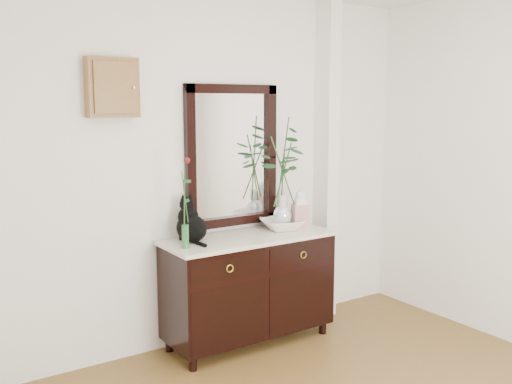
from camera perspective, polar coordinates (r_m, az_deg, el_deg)
wall_back at (r=4.42m, az=-3.60°, el=2.39°), size 3.60×0.04×2.70m
pilaster at (r=4.93m, az=7.00°, el=3.01°), size 0.12×0.20×2.70m
sideboard at (r=4.44m, az=-0.72°, el=-9.12°), size 1.33×0.52×0.82m
wall_mirror at (r=4.45m, az=-2.41°, el=3.61°), size 0.80×0.06×1.10m
key_cabinet at (r=4.00m, az=-14.16°, el=10.09°), size 0.35×0.10×0.40m
cat at (r=4.16m, az=-6.48°, el=-2.73°), size 0.25×0.30×0.33m
lotus_bowl at (r=4.56m, az=2.66°, el=-3.23°), size 0.43×0.43×0.09m
vase_branches at (r=4.49m, az=2.69°, el=2.03°), size 0.45×0.45×0.89m
bud_vase_rose at (r=3.94m, az=-7.14°, el=-1.04°), size 0.09×0.09×0.65m
ginger_jar at (r=4.55m, az=4.44°, el=-1.73°), size 0.15×0.15×0.32m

